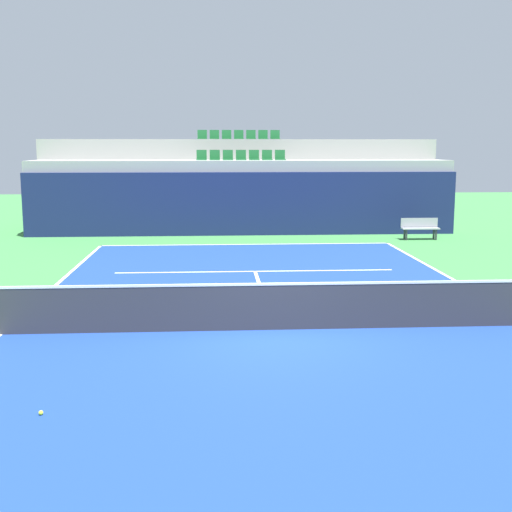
# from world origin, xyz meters

# --- Properties ---
(ground_plane) EXTENTS (80.00, 80.00, 0.00)m
(ground_plane) POSITION_xyz_m (0.00, 0.00, 0.00)
(ground_plane) COLOR #387A3D
(court_surface) EXTENTS (11.00, 24.00, 0.01)m
(court_surface) POSITION_xyz_m (0.00, 0.00, 0.01)
(court_surface) COLOR navy
(court_surface) RESTS_ON ground_plane
(baseline_far) EXTENTS (11.00, 0.10, 0.00)m
(baseline_far) POSITION_xyz_m (0.00, 11.95, 0.01)
(baseline_far) COLOR white
(baseline_far) RESTS_ON court_surface
(sideline_left) EXTENTS (0.10, 24.00, 0.00)m
(sideline_left) POSITION_xyz_m (-5.45, 0.00, 0.01)
(sideline_left) COLOR white
(sideline_left) RESTS_ON court_surface
(service_line_far) EXTENTS (8.26, 0.10, 0.00)m
(service_line_far) POSITION_xyz_m (0.00, 6.40, 0.01)
(service_line_far) COLOR white
(service_line_far) RESTS_ON court_surface
(centre_service_line) EXTENTS (0.10, 6.40, 0.00)m
(centre_service_line) POSITION_xyz_m (0.00, 3.20, 0.01)
(centre_service_line) COLOR white
(centre_service_line) RESTS_ON court_surface
(back_wall) EXTENTS (18.00, 0.30, 2.63)m
(back_wall) POSITION_xyz_m (0.00, 14.73, 1.31)
(back_wall) COLOR navy
(back_wall) RESTS_ON ground_plane
(stands_tier_lower) EXTENTS (18.00, 2.40, 3.10)m
(stands_tier_lower) POSITION_xyz_m (0.00, 16.08, 1.55)
(stands_tier_lower) COLOR #9E9E99
(stands_tier_lower) RESTS_ON ground_plane
(stands_tier_upper) EXTENTS (18.00, 2.40, 4.01)m
(stands_tier_upper) POSITION_xyz_m (0.00, 18.48, 2.00)
(stands_tier_upper) COLOR #9E9E99
(stands_tier_upper) RESTS_ON ground_plane
(seating_row_lower) EXTENTS (3.86, 0.44, 0.44)m
(seating_row_lower) POSITION_xyz_m (-0.00, 16.17, 3.23)
(seating_row_lower) COLOR #1E6633
(seating_row_lower) RESTS_ON stands_tier_lower
(seating_row_upper) EXTENTS (3.86, 0.44, 0.44)m
(seating_row_upper) POSITION_xyz_m (-0.00, 18.57, 4.13)
(seating_row_upper) COLOR #1E6633
(seating_row_upper) RESTS_ON stands_tier_upper
(tennis_net) EXTENTS (11.08, 0.08, 1.07)m
(tennis_net) POSITION_xyz_m (0.00, 0.00, 0.51)
(tennis_net) COLOR black
(tennis_net) RESTS_ON court_surface
(player_bench) EXTENTS (1.50, 0.40, 0.85)m
(player_bench) POSITION_xyz_m (7.02, 12.97, 0.51)
(player_bench) COLOR #99999E
(player_bench) RESTS_ON ground_plane
(tennis_ball_2) EXTENTS (0.07, 0.07, 0.07)m
(tennis_ball_2) POSITION_xyz_m (-3.62, -4.12, 0.04)
(tennis_ball_2) COLOR #CCE033
(tennis_ball_2) RESTS_ON court_surface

